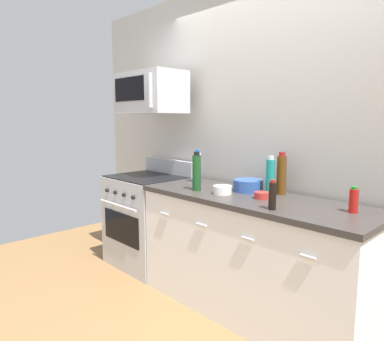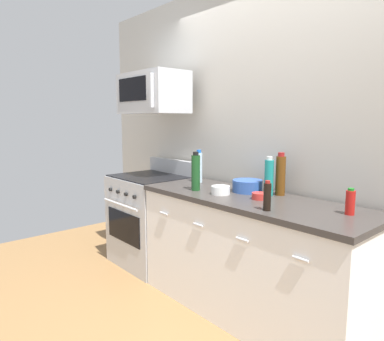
% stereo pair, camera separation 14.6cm
% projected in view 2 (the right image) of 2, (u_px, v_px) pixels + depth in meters
% --- Properties ---
extents(ground_plane, '(5.94, 5.94, 0.00)m').
position_uv_depth(ground_plane, '(247.00, 312.00, 2.76)').
color(ground_plane, olive).
extents(back_wall, '(4.95, 0.10, 2.70)m').
position_uv_depth(back_wall, '(284.00, 137.00, 2.83)').
color(back_wall, '#B7B2A8').
rests_on(back_wall, ground_plane).
extents(counter_unit, '(1.86, 0.66, 0.92)m').
position_uv_depth(counter_unit, '(248.00, 256.00, 2.69)').
color(counter_unit, white).
rests_on(counter_unit, ground_plane).
extents(range_oven, '(0.76, 0.69, 1.07)m').
position_uv_depth(range_oven, '(151.00, 219.00, 3.67)').
color(range_oven, '#B7BABF').
rests_on(range_oven, ground_plane).
extents(microwave, '(0.74, 0.44, 0.40)m').
position_uv_depth(microwave, '(153.00, 93.00, 3.51)').
color(microwave, '#B7BABF').
extents(bottle_hot_sauce_red, '(0.06, 0.06, 0.16)m').
position_uv_depth(bottle_hot_sauce_red, '(350.00, 202.00, 2.13)').
color(bottle_hot_sauce_red, '#B21914').
rests_on(bottle_hot_sauce_red, countertop_slab).
extents(bottle_wine_green, '(0.07, 0.07, 0.32)m').
position_uv_depth(bottle_wine_green, '(196.00, 172.00, 2.86)').
color(bottle_wine_green, '#19471E').
rests_on(bottle_wine_green, countertop_slab).
extents(bottle_wine_amber, '(0.07, 0.07, 0.33)m').
position_uv_depth(bottle_wine_amber, '(281.00, 175.00, 2.68)').
color(bottle_wine_amber, '#59330F').
rests_on(bottle_wine_amber, countertop_slab).
extents(bottle_water_clear, '(0.06, 0.06, 0.30)m').
position_uv_depth(bottle_water_clear, '(199.00, 167.00, 3.23)').
color(bottle_water_clear, silver).
rests_on(bottle_water_clear, countertop_slab).
extents(bottle_sparkling_teal, '(0.07, 0.07, 0.30)m').
position_uv_depth(bottle_sparkling_teal, '(269.00, 177.00, 2.66)').
color(bottle_sparkling_teal, '#197F7A').
rests_on(bottle_sparkling_teal, countertop_slab).
extents(bottle_soy_sauce_dark, '(0.05, 0.05, 0.19)m').
position_uv_depth(bottle_soy_sauce_dark, '(267.00, 196.00, 2.23)').
color(bottle_soy_sauce_dark, black).
rests_on(bottle_soy_sauce_dark, countertop_slab).
extents(bowl_white_ceramic, '(0.14, 0.14, 0.06)m').
position_uv_depth(bowl_white_ceramic, '(221.00, 190.00, 2.72)').
color(bowl_white_ceramic, white).
rests_on(bowl_white_ceramic, countertop_slab).
extents(bowl_red_small, '(0.11, 0.11, 0.05)m').
position_uv_depth(bowl_red_small, '(259.00, 196.00, 2.56)').
color(bowl_red_small, '#B72D28').
rests_on(bowl_red_small, countertop_slab).
extents(bowl_blue_mixing, '(0.24, 0.24, 0.10)m').
position_uv_depth(bowl_blue_mixing, '(247.00, 186.00, 2.81)').
color(bowl_blue_mixing, '#2D519E').
rests_on(bowl_blue_mixing, countertop_slab).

